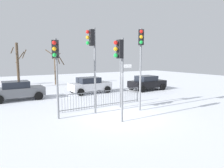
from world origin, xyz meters
TOP-DOWN VIEW (x-y plane):
  - ground_plane at (0.00, 0.00)m, footprint 60.00×60.00m
  - traffic_light_rear_left at (-1.25, 1.26)m, footprint 0.57×0.33m
  - traffic_light_rear_right at (-3.35, 1.16)m, footprint 0.40×0.53m
  - traffic_light_mid_right at (1.47, 0.33)m, footprint 0.45×0.48m
  - traffic_light_foreground_left at (-0.75, -0.86)m, footprint 0.57×0.34m
  - direction_sign_post at (0.96, 1.65)m, footprint 0.77×0.26m
  - pedestrian_guard_railing at (-0.00, 2.47)m, footprint 6.14×0.29m
  - car_white_trailing at (1.40, 7.67)m, footprint 3.89×2.10m
  - car_grey_mid at (-4.69, 7.71)m, footprint 3.83×1.99m
  - car_black_near at (7.09, 6.29)m, footprint 3.84×2.00m
  - bare_tree_left at (0.26, 15.13)m, footprint 2.27×1.90m
  - bare_tree_right at (-3.95, 14.42)m, footprint 1.53×1.47m

SIDE VIEW (x-z plane):
  - ground_plane at x=0.00m, z-range 0.00..0.00m
  - pedestrian_guard_railing at x=0.00m, z-range 0.02..1.09m
  - car_white_trailing at x=1.40m, z-range 0.03..1.50m
  - car_grey_mid at x=-4.69m, z-range 0.03..1.50m
  - car_black_near at x=7.09m, z-range 0.03..1.50m
  - direction_sign_post at x=0.96m, z-range 0.19..3.27m
  - bare_tree_left at x=0.26m, z-range 0.18..4.42m
  - bare_tree_right at x=-3.95m, z-range 0.12..4.97m
  - traffic_light_foreground_left at x=-0.75m, z-range 0.99..5.21m
  - traffic_light_rear_right at x=-3.35m, z-range 0.99..5.23m
  - traffic_light_rear_left at x=-1.25m, z-range 1.14..6.07m
  - traffic_light_mid_right at x=1.47m, z-range 1.15..6.15m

